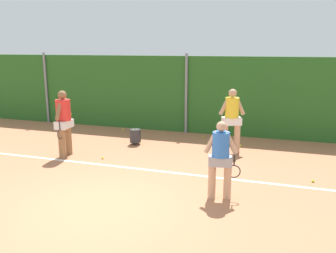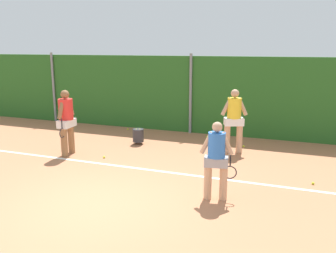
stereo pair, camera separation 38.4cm
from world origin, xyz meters
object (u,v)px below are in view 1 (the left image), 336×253
(player_backcourt_far, at_px, (232,117))
(tennis_ball_1, at_px, (241,145))
(player_midcourt, at_px, (64,120))
(tennis_ball_0, at_px, (123,129))
(tennis_ball_2, at_px, (103,158))
(player_foreground_near, at_px, (221,156))
(ball_hopper, at_px, (135,136))
(tennis_ball_6, at_px, (313,181))
(tennis_ball_3, at_px, (203,136))

(player_backcourt_far, xyz_separation_m, tennis_ball_1, (0.23, 0.66, -1.04))
(player_midcourt, height_order, tennis_ball_0, player_midcourt)
(tennis_ball_0, relative_size, tennis_ball_2, 1.00)
(player_foreground_near, distance_m, ball_hopper, 4.78)
(player_foreground_near, height_order, ball_hopper, player_foreground_near)
(tennis_ball_6, bearing_deg, tennis_ball_2, 179.35)
(tennis_ball_3, bearing_deg, tennis_ball_6, -44.93)
(ball_hopper, height_order, tennis_ball_0, ball_hopper)
(player_backcourt_far, distance_m, tennis_ball_6, 3.11)
(tennis_ball_0, bearing_deg, player_backcourt_far, -19.82)
(player_foreground_near, bearing_deg, tennis_ball_6, 28.76)
(tennis_ball_1, relative_size, tennis_ball_2, 1.00)
(player_midcourt, bearing_deg, player_backcourt_far, 109.50)
(player_foreground_near, distance_m, tennis_ball_3, 5.23)
(player_backcourt_far, distance_m, tennis_ball_2, 3.96)
(ball_hopper, bearing_deg, player_midcourt, -128.33)
(player_midcourt, distance_m, tennis_ball_1, 5.49)
(ball_hopper, height_order, tennis_ball_6, ball_hopper)
(player_backcourt_far, relative_size, tennis_ball_0, 28.87)
(tennis_ball_1, distance_m, tennis_ball_2, 4.37)
(ball_hopper, xyz_separation_m, tennis_ball_0, (-1.23, 1.69, -0.26))
(ball_hopper, xyz_separation_m, tennis_ball_1, (3.30, 0.80, -0.26))
(tennis_ball_0, xyz_separation_m, tennis_ball_6, (6.51, -3.48, 0.00))
(player_midcourt, height_order, tennis_ball_2, player_midcourt)
(tennis_ball_2, bearing_deg, tennis_ball_1, 35.29)
(player_midcourt, relative_size, tennis_ball_0, 28.98)
(tennis_ball_0, relative_size, tennis_ball_1, 1.00)
(ball_hopper, bearing_deg, tennis_ball_1, 13.56)
(ball_hopper, height_order, tennis_ball_1, ball_hopper)
(tennis_ball_0, bearing_deg, tennis_ball_6, -28.11)
(tennis_ball_2, xyz_separation_m, tennis_ball_6, (5.55, -0.06, 0.00))
(tennis_ball_3, bearing_deg, tennis_ball_2, -123.20)
(player_backcourt_far, bearing_deg, tennis_ball_2, -172.63)
(player_foreground_near, relative_size, ball_hopper, 3.21)
(player_midcourt, bearing_deg, ball_hopper, 137.85)
(tennis_ball_1, xyz_separation_m, tennis_ball_2, (-3.57, -2.52, 0.00))
(player_backcourt_far, bearing_deg, player_foreground_near, -107.31)
(tennis_ball_6, bearing_deg, player_backcourt_far, 138.94)
(tennis_ball_1, distance_m, tennis_ball_3, 1.61)
(tennis_ball_2, xyz_separation_m, tennis_ball_3, (2.17, 3.31, 0.00))
(player_foreground_near, xyz_separation_m, tennis_ball_3, (-1.45, 4.94, -0.89))
(player_backcourt_far, distance_m, tennis_ball_3, 2.13)
(player_midcourt, height_order, ball_hopper, player_midcourt)
(player_midcourt, distance_m, tennis_ball_6, 6.79)
(player_midcourt, bearing_deg, tennis_ball_0, 172.97)
(tennis_ball_6, bearing_deg, tennis_ball_1, 127.51)
(tennis_ball_0, distance_m, tennis_ball_3, 3.13)
(player_midcourt, xyz_separation_m, tennis_ball_0, (0.20, 3.49, -1.04))
(ball_hopper, relative_size, tennis_ball_2, 7.78)
(player_foreground_near, bearing_deg, tennis_ball_2, 145.52)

